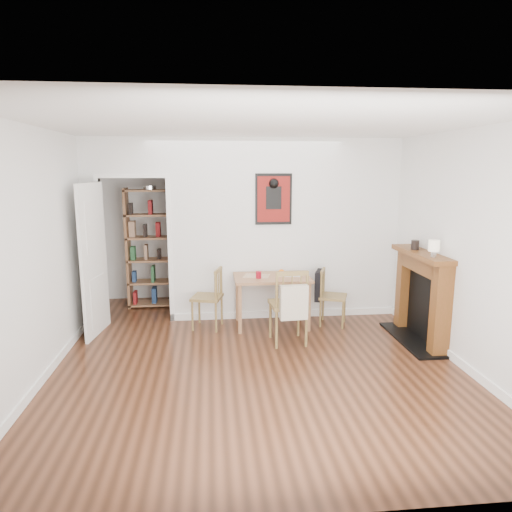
{
  "coord_description": "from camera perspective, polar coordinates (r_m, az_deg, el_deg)",
  "views": [
    {
      "loc": [
        -0.5,
        -5.08,
        2.17
      ],
      "look_at": [
        0.08,
        0.6,
        1.08
      ],
      "focal_mm": 32.0,
      "sensor_mm": 36.0,
      "label": 1
    }
  ],
  "objects": [
    {
      "name": "orange_fruit",
      "position": [
        6.38,
        3.21,
        -2.03
      ],
      "size": [
        0.08,
        0.08,
        0.08
      ],
      "primitive_type": "sphere",
      "color": "orange",
      "rests_on": "dining_table"
    },
    {
      "name": "placemat",
      "position": [
        6.32,
        0.06,
        -2.5
      ],
      "size": [
        0.41,
        0.35,
        0.0
      ],
      "primitive_type": "cube",
      "rotation": [
        0.0,
        0.0,
        -0.26
      ],
      "color": "beige",
      "rests_on": "dining_table"
    },
    {
      "name": "chair_left",
      "position": [
        6.33,
        -6.14,
        -5.24
      ],
      "size": [
        0.52,
        0.52,
        0.85
      ],
      "color": "olive",
      "rests_on": "ground"
    },
    {
      "name": "bookshelf",
      "position": [
        7.37,
        -12.82,
        0.87
      ],
      "size": [
        0.79,
        0.32,
        1.88
      ],
      "color": "#926644",
      "rests_on": "ground"
    },
    {
      "name": "notebook",
      "position": [
        6.39,
        4.23,
        -2.33
      ],
      "size": [
        0.34,
        0.27,
        0.01
      ],
      "primitive_type": "cube",
      "rotation": [
        0.0,
        0.0,
        -0.21
      ],
      "color": "silver",
      "rests_on": "dining_table"
    },
    {
      "name": "ceramic_jar_a",
      "position": [
        6.13,
        19.27,
        1.31
      ],
      "size": [
        0.1,
        0.1,
        0.12
      ],
      "primitive_type": "cylinder",
      "color": "black",
      "rests_on": "fireplace"
    },
    {
      "name": "room_shell",
      "position": [
        6.51,
        -0.46,
        3.13
      ],
      "size": [
        5.2,
        5.2,
        5.2
      ],
      "color": "white",
      "rests_on": "ground"
    },
    {
      "name": "fireplace",
      "position": [
        6.16,
        20.08,
        -4.47
      ],
      "size": [
        0.45,
        1.25,
        1.16
      ],
      "color": "brown",
      "rests_on": "ground"
    },
    {
      "name": "ceramic_jar_b",
      "position": [
        6.3,
        19.16,
        1.45
      ],
      "size": [
        0.08,
        0.08,
        0.1
      ],
      "primitive_type": "cylinder",
      "color": "black",
      "rests_on": "fireplace"
    },
    {
      "name": "dining_table",
      "position": [
        6.32,
        2.01,
        -3.32
      ],
      "size": [
        1.04,
        0.66,
        0.71
      ],
      "color": "#926644",
      "rests_on": "ground"
    },
    {
      "name": "chair_front",
      "position": [
        5.76,
        4.07,
        -6.14
      ],
      "size": [
        0.52,
        0.58,
        0.97
      ],
      "color": "olive",
      "rests_on": "ground"
    },
    {
      "name": "chair_right",
      "position": [
        6.52,
        9.46,
        -4.97
      ],
      "size": [
        0.55,
        0.51,
        0.8
      ],
      "color": "olive",
      "rests_on": "ground"
    },
    {
      "name": "red_glass",
      "position": [
        6.18,
        0.33,
        -2.36
      ],
      "size": [
        0.08,
        0.08,
        0.1
      ],
      "primitive_type": "cylinder",
      "color": "maroon",
      "rests_on": "dining_table"
    },
    {
      "name": "mantel_lamp",
      "position": [
        5.66,
        21.35,
        1.08
      ],
      "size": [
        0.13,
        0.13,
        0.2
      ],
      "color": "silver",
      "rests_on": "fireplace"
    },
    {
      "name": "ground",
      "position": [
        5.55,
        -0.16,
        -12.2
      ],
      "size": [
        5.2,
        5.2,
        0.0
      ],
      "primitive_type": "plane",
      "color": "brown",
      "rests_on": "ground"
    }
  ]
}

